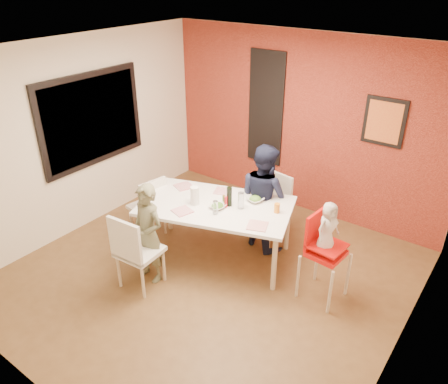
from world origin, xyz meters
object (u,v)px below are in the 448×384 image
Objects in this scene: child_near at (148,234)px; toddler at (328,228)px; child_far at (264,196)px; high_chair at (323,249)px; wine_bottle at (229,197)px; chair_near at (134,249)px; paper_towel_roll at (195,196)px; chair_left at (150,204)px; dining_table at (216,209)px; chair_far at (273,203)px.

toddler is (1.84, 0.93, 0.30)m from child_near.
high_chair is at bearing 171.14° from child_far.
toddler reaches higher than wine_bottle.
wine_bottle is (-0.18, -0.54, 0.18)m from child_far.
high_chair reaches higher than chair_near.
child_far is 6.13× the size of paper_towel_roll.
chair_left is 1.29m from wine_bottle.
chair_left is at bearing -171.65° from dining_table.
toddler is 1.30m from wine_bottle.
high_chair is at bearing -150.57° from chair_near.
chair_near reaches higher than dining_table.
paper_towel_roll is at bearing 104.04° from high_chair.
chair_near is 1.85m from child_far.
chair_near is 2.16m from high_chair.
child_near is at bearing -103.67° from chair_far.
child_far is 1.26m from toddler.
dining_table is 2.13× the size of chair_near.
chair_near is 1.15m from chair_left.
wine_bottle is (-1.27, -0.03, 0.27)m from high_chair.
wine_bottle is at bearing 26.70° from dining_table.
chair_near is 2.07m from chair_far.
chair_near is 0.94× the size of high_chair.
chair_near is at bearing -84.71° from child_near.
chair_far is at bearing 60.34° from high_chair.
paper_towel_roll is at bearing 70.61° from child_far.
high_chair is (1.80, 1.19, 0.08)m from chair_near.
toddler is at bearing 3.99° from dining_table.
chair_near is at bearing -114.54° from wine_bottle.
chair_near is 4.16× the size of paper_towel_roll.
child_near reaches higher than wine_bottle.
chair_left is at bearing -179.61° from paper_towel_roll.
chair_left is (-1.39, -1.02, -0.02)m from chair_far.
child_far is at bearing 84.42° from toddler.
dining_table is 1.44× the size of child_far.
toddler is at bearing -24.88° from chair_far.
toddler is at bearing 8.48° from paper_towel_roll.
child_near is at bearing -92.53° from chair_near.
chair_near is at bearing 83.66° from child_far.
high_chair is 1.30m from wine_bottle.
child_near is 2.08m from toddler.
chair_near is 1.01m from paper_towel_roll.
child_far is (0.33, 0.62, 0.02)m from dining_table.
dining_table is 1.08m from chair_left.
toddler is (1.83, 1.18, 0.38)m from chair_near.
wine_bottle reaches higher than chair_left.
toddler reaches higher than high_chair.
wine_bottle is at bearing -94.10° from chair_far.
chair_left is 0.86× the size of high_chair.
chair_far is at bearing -77.11° from child_far.
child_far reaches higher than paper_towel_roll.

